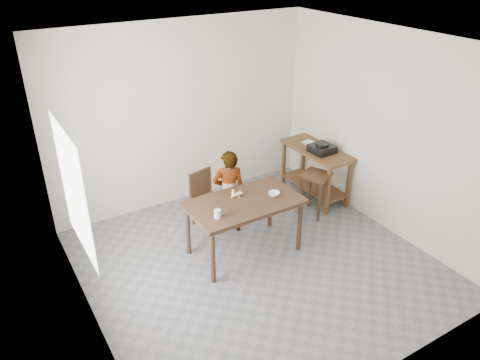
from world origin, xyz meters
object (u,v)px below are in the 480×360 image
child (229,192)px  prep_counter (315,172)px  dining_table (244,227)px  dining_chair (209,200)px  stool (315,194)px

child → prep_counter: bearing=-155.7°
dining_table → dining_chair: bearing=95.7°
dining_table → prep_counter: bearing=22.1°
dining_table → stool: 1.40m
child → stool: child is taller
dining_chair → stool: size_ratio=1.21×
child → stool: bearing=-173.2°
prep_counter → stool: size_ratio=1.84×
dining_chair → stool: bearing=-34.1°
dining_table → dining_chair: dining_chair is taller
prep_counter → dining_chair: size_ratio=1.51×
dining_table → prep_counter: 1.86m
dining_table → child: child is taller
dining_chair → child: bearing=-71.7°
child → dining_chair: (-0.17, 0.27, -0.21)m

